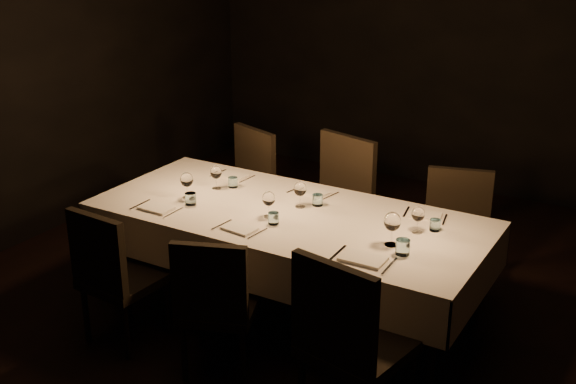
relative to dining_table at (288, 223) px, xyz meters
The scene contains 14 objects.
room 0.81m from the dining_table, ahead, with size 5.01×6.01×3.01m.
dining_table is the anchor object (origin of this frame).
chair_near_left 1.12m from the dining_table, 133.52° to the right, with size 0.46×0.46×0.91m.
place_setting_near_left 0.75m from the dining_table, 162.74° to the right, with size 0.32×0.40×0.18m.
chair_near_center 0.78m from the dining_table, 92.23° to the right, with size 0.55×0.55×0.88m.
place_setting_near_center 0.27m from the dining_table, 106.19° to the right, with size 0.31×0.39×0.17m.
chair_near_right 1.18m from the dining_table, 44.90° to the right, with size 0.57×0.57×1.01m.
place_setting_near_right 0.80m from the dining_table, 15.98° to the right, with size 0.36×0.42×0.20m.
chair_far_left 1.18m from the dining_table, 137.91° to the left, with size 0.59×0.59×0.97m.
place_setting_far_left 0.69m from the dining_table, 161.13° to the left, with size 0.30×0.39×0.17m.
chair_far_center 0.76m from the dining_table, 93.28° to the left, with size 0.61×0.61×1.04m.
place_setting_far_center 0.26m from the dining_table, 83.59° to the left, with size 0.32×0.40×0.17m.
chair_far_right 1.20m from the dining_table, 44.44° to the left, with size 0.54×0.54×0.92m.
place_setting_far_right 0.86m from the dining_table, 14.82° to the left, with size 0.31×0.39×0.16m.
Camera 1 is at (2.13, -3.63, 2.51)m, focal length 45.00 mm.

